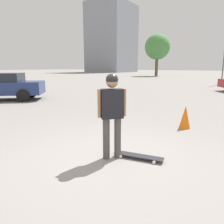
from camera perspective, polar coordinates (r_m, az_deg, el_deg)
ground_plane at (r=4.50m, az=0.00°, el=-11.86°), size 220.00×220.00×0.00m
person at (r=4.20m, az=0.00°, el=0.87°), size 0.44×0.44×1.68m
skateboard at (r=4.46m, az=6.91°, el=-11.32°), size 0.35×1.01×0.07m
car_parked_near at (r=13.43m, az=-26.82°, el=6.07°), size 4.01×4.49×1.47m
building_block_distant at (r=77.44m, az=0.01°, el=18.55°), size 14.97×12.45×21.93m
tree_distant at (r=44.73m, az=11.74°, el=16.27°), size 4.83×4.83×7.96m
traffic_cone at (r=6.82m, az=18.57°, el=-1.27°), size 0.33×0.33×0.68m
lamp_post at (r=25.29m, az=27.29°, el=13.26°), size 0.28×0.28×5.10m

